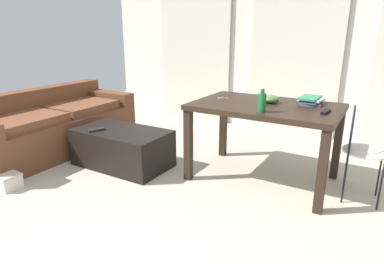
# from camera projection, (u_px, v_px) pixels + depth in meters

# --- Properties ---
(ground_plane) EXTENTS (8.75, 8.75, 0.00)m
(ground_plane) POSITION_uv_depth(u_px,v_px,m) (223.00, 190.00, 3.11)
(ground_plane) COLOR #B2A893
(wall_back) EXTENTS (6.22, 0.10, 2.61)m
(wall_back) POSITION_uv_depth(u_px,v_px,m) (297.00, 40.00, 4.54)
(wall_back) COLOR silver
(wall_back) RESTS_ON ground
(curtains) EXTENTS (4.42, 0.03, 2.29)m
(curtains) POSITION_uv_depth(u_px,v_px,m) (294.00, 52.00, 4.52)
(curtains) COLOR beige
(curtains) RESTS_ON ground
(couch) EXTENTS (0.90, 2.07, 0.73)m
(couch) POSITION_uv_depth(u_px,v_px,m) (51.00, 127.00, 4.07)
(couch) COLOR brown
(couch) RESTS_ON ground
(coffee_table) EXTENTS (1.03, 0.58, 0.40)m
(coffee_table) POSITION_uv_depth(u_px,v_px,m) (122.00, 148.00, 3.62)
(coffee_table) COLOR black
(coffee_table) RESTS_ON ground
(craft_table) EXTENTS (1.34, 0.88, 0.76)m
(craft_table) POSITION_uv_depth(u_px,v_px,m) (265.00, 114.00, 3.16)
(craft_table) COLOR black
(craft_table) RESTS_ON ground
(wire_chair) EXTENTS (0.39, 0.40, 0.84)m
(wire_chair) POSITION_uv_depth(u_px,v_px,m) (359.00, 142.00, 2.82)
(wire_chair) COLOR silver
(wire_chair) RESTS_ON ground
(bottle_near) EXTENTS (0.07, 0.07, 0.20)m
(bottle_near) POSITION_uv_depth(u_px,v_px,m) (262.00, 102.00, 2.81)
(bottle_near) COLOR #195B2D
(bottle_near) RESTS_ON craft_table
(bowl) EXTENTS (0.17, 0.17, 0.08)m
(bowl) POSITION_uv_depth(u_px,v_px,m) (270.00, 99.00, 3.18)
(bowl) COLOR #477033
(bowl) RESTS_ON craft_table
(book_stack) EXTENTS (0.23, 0.29, 0.07)m
(book_stack) POSITION_uv_depth(u_px,v_px,m) (311.00, 101.00, 3.12)
(book_stack) COLOR #4C4C51
(book_stack) RESTS_ON craft_table
(tv_remote_on_table) EXTENTS (0.05, 0.18, 0.02)m
(tv_remote_on_table) POSITION_uv_depth(u_px,v_px,m) (326.00, 112.00, 2.80)
(tv_remote_on_table) COLOR black
(tv_remote_on_table) RESTS_ON craft_table
(scissors) EXTENTS (0.11, 0.08, 0.00)m
(scissors) POSITION_uv_depth(u_px,v_px,m) (224.00, 98.00, 3.40)
(scissors) COLOR #9EA0A5
(scissors) RESTS_ON craft_table
(tv_remote_primary) EXTENTS (0.12, 0.18, 0.02)m
(tv_remote_primary) POSITION_uv_depth(u_px,v_px,m) (97.00, 130.00, 3.53)
(tv_remote_primary) COLOR #232326
(tv_remote_primary) RESTS_ON coffee_table
(shoebox) EXTENTS (0.36, 0.19, 0.14)m
(shoebox) POSITION_uv_depth(u_px,v_px,m) (3.00, 179.00, 3.16)
(shoebox) COLOR beige
(shoebox) RESTS_ON ground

